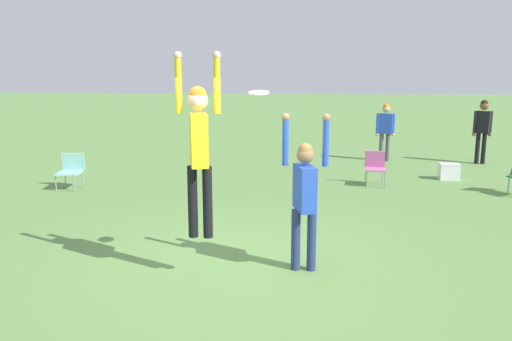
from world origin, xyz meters
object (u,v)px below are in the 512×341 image
at_px(camping_chair_1, 375,165).
at_px(cooler_box, 449,171).
at_px(frisbee, 259,93).
at_px(camping_chair_0, 71,168).
at_px(person_spectator_far, 483,125).
at_px(person_jumping, 199,140).
at_px(person_defending, 305,189).
at_px(person_spectator_near, 385,127).

bearing_deg(camping_chair_1, cooler_box, -148.13).
xyz_separation_m(camping_chair_1, cooler_box, (1.88, 0.85, -0.27)).
height_order(frisbee, camping_chair_0, frisbee).
relative_size(frisbee, person_spectator_far, 0.14).
xyz_separation_m(person_jumping, camping_chair_0, (-4.02, 4.59, -1.30)).
height_order(person_jumping, frisbee, person_jumping).
distance_m(person_defending, person_spectator_far, 9.86).
height_order(camping_chair_1, person_spectator_near, person_spectator_near).
height_order(person_defending, person_spectator_far, person_defending).
distance_m(person_defending, camping_chair_0, 6.79).
bearing_deg(frisbee, person_jumping, -170.90).
bearing_deg(person_jumping, camping_chair_1, -43.24).
bearing_deg(camping_chair_1, person_spectator_near, -93.54).
distance_m(person_jumping, person_spectator_far, 10.89).
bearing_deg(cooler_box, person_spectator_far, 58.50).
bearing_deg(cooler_box, person_jumping, -125.56).
distance_m(person_spectator_near, person_spectator_far, 2.69).
relative_size(camping_chair_1, person_spectator_far, 0.43).
bearing_deg(cooler_box, frisbee, -121.65).
bearing_deg(person_spectator_far, person_spectator_near, -151.40).
bearing_deg(camping_chair_0, person_defending, 132.86).
bearing_deg(camping_chair_1, person_spectator_far, -128.42).
height_order(person_defending, frisbee, frisbee).
bearing_deg(camping_chair_0, frisbee, 127.90).
bearing_deg(person_jumping, person_defending, -90.00).
bearing_deg(person_defending, person_jumping, -90.00).
bearing_deg(person_defending, camping_chair_1, 146.88).
height_order(person_jumping, person_spectator_near, person_jumping).
bearing_deg(person_defending, camping_chair_0, -145.44).
bearing_deg(person_spectator_far, camping_chair_1, -103.70).
xyz_separation_m(person_jumping, person_spectator_far, (6.16, 8.96, -0.64)).
xyz_separation_m(person_jumping, frisbee, (0.72, 0.11, 0.57)).
relative_size(person_defending, cooler_box, 4.37).
bearing_deg(frisbee, camping_chair_0, 136.63).
height_order(person_defending, cooler_box, person_defending).
distance_m(person_spectator_far, cooler_box, 2.94).
height_order(person_jumping, cooler_box, person_jumping).
xyz_separation_m(camping_chair_0, person_spectator_near, (7.50, 4.53, 0.56)).
relative_size(person_defending, person_spectator_far, 1.13).
xyz_separation_m(frisbee, cooler_box, (3.98, 6.45, -2.12)).
height_order(frisbee, person_spectator_near, frisbee).
bearing_deg(person_spectator_far, person_jumping, -92.30).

